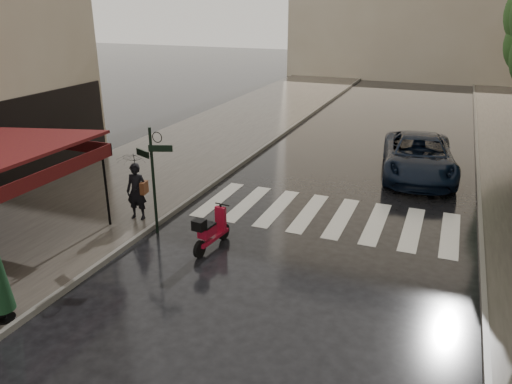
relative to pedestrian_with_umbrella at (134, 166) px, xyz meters
The scene contains 9 objects.
ground 4.42m from the pedestrian_with_umbrella, 58.40° to the right, with size 120.00×120.00×0.00m, color black.
sidewalk_near 9.04m from the pedestrian_with_umbrella, 105.54° to the left, with size 6.00×60.00×0.12m, color #38332D.
curb_near 8.74m from the pedestrian_with_umbrella, 85.50° to the left, with size 0.12×60.00×0.16m, color #595651.
curb_far 12.95m from the pedestrian_with_umbrella, 41.76° to the left, with size 0.12×60.00×0.16m, color #595651.
crosswalk 5.97m from the pedestrian_with_umbrella, 26.56° to the left, with size 7.85×3.20×0.01m.
signpost 1.04m from the pedestrian_with_umbrella, 25.89° to the right, with size 1.17×0.29×3.10m.
pedestrian_with_umbrella is the anchor object (origin of this frame).
scooter 3.18m from the pedestrian_with_umbrella, 15.38° to the right, with size 0.51×1.65×1.09m.
parked_car 10.65m from the pedestrian_with_umbrella, 45.83° to the left, with size 2.54×5.50×1.53m, color black.
Camera 1 is at (6.28, -8.02, 6.24)m, focal length 35.00 mm.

